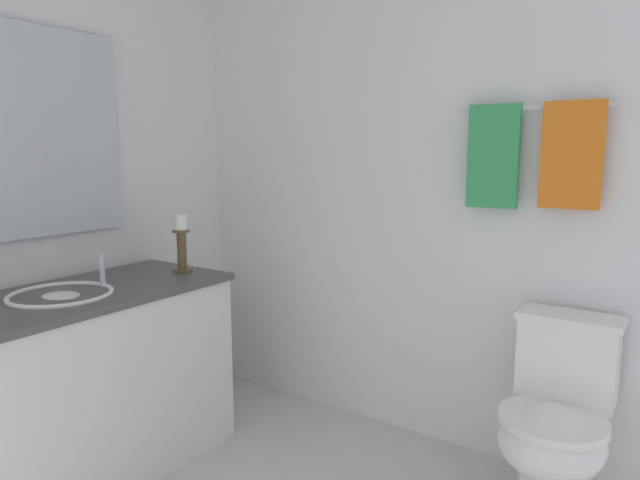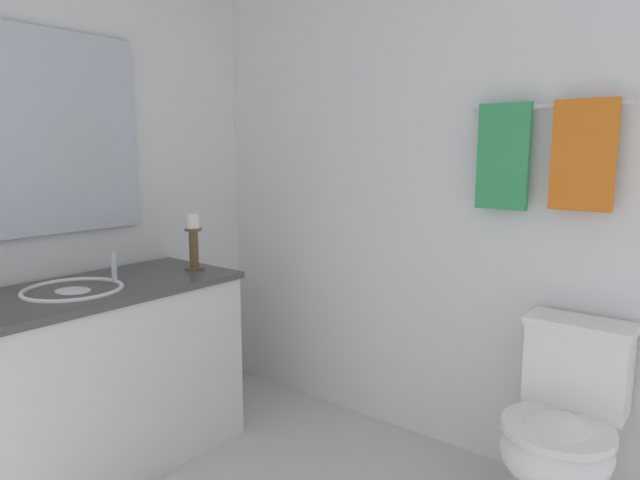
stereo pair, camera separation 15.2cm
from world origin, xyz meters
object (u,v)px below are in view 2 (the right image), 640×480
(vanity_cabinet, at_px, (80,384))
(towel_center, at_px, (583,155))
(mirror, at_px, (29,132))
(candle_holder_tall, at_px, (193,240))
(sink_basin, at_px, (74,299))
(towel_bar, at_px, (546,106))
(toilet, at_px, (562,430))
(towel_near_vanity, at_px, (503,157))

(vanity_cabinet, bearing_deg, towel_center, 34.97)
(mirror, bearing_deg, candle_holder_tall, 59.02)
(sink_basin, distance_m, towel_bar, 2.04)
(sink_basin, bearing_deg, toilet, 29.16)
(towel_near_vanity, xyz_separation_m, towel_center, (0.30, 0.00, 0.01))
(vanity_cabinet, relative_size, towel_center, 3.35)
(mirror, bearing_deg, sink_basin, 0.20)
(sink_basin, distance_m, towel_near_vanity, 1.85)
(candle_holder_tall, xyz_separation_m, toilet, (1.62, 0.37, -0.59))
(mirror, relative_size, towel_center, 2.44)
(mirror, bearing_deg, vanity_cabinet, -0.01)
(vanity_cabinet, relative_size, towel_near_vanity, 3.24)
(sink_basin, height_order, towel_bar, towel_bar)
(sink_basin, height_order, candle_holder_tall, candle_holder_tall)
(towel_bar, bearing_deg, mirror, -146.63)
(sink_basin, xyz_separation_m, candle_holder_tall, (0.06, 0.57, 0.18))
(sink_basin, height_order, mirror, mirror)
(towel_near_vanity, bearing_deg, towel_bar, 6.79)
(towel_near_vanity, height_order, towel_center, same)
(towel_bar, xyz_separation_m, towel_near_vanity, (-0.15, -0.02, -0.19))
(towel_center, bearing_deg, towel_bar, 173.21)
(towel_bar, xyz_separation_m, towel_center, (0.15, -0.02, -0.19))
(vanity_cabinet, distance_m, sink_basin, 0.37)
(towel_center, bearing_deg, towel_near_vanity, 180.00)
(mirror, xyz_separation_m, candle_holder_tall, (0.34, 0.57, -0.50))
(mirror, xyz_separation_m, towel_center, (1.92, 1.15, -0.09))
(towel_bar, bearing_deg, towel_center, -6.79)
(vanity_cabinet, height_order, candle_holder_tall, candle_holder_tall)
(candle_holder_tall, bearing_deg, towel_bar, 22.53)
(vanity_cabinet, height_order, towel_near_vanity, towel_near_vanity)
(towel_bar, relative_size, towel_center, 1.46)
(toilet, distance_m, towel_near_vanity, 1.07)
(toilet, relative_size, towel_bar, 1.24)
(towel_bar, relative_size, towel_near_vanity, 1.41)
(mirror, xyz_separation_m, towel_bar, (1.77, 1.16, 0.09))
(candle_holder_tall, height_order, towel_near_vanity, towel_near_vanity)
(mirror, height_order, candle_holder_tall, mirror)
(towel_near_vanity, bearing_deg, toilet, -30.25)
(candle_holder_tall, distance_m, towel_bar, 1.65)
(vanity_cabinet, distance_m, towel_center, 2.22)
(towel_bar, bearing_deg, towel_near_vanity, -173.21)
(vanity_cabinet, bearing_deg, toilet, 29.19)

